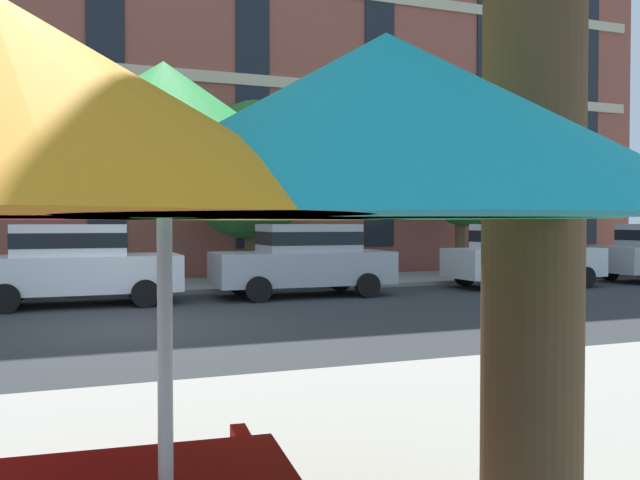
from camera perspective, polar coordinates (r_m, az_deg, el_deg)
name	(u,v)px	position (r m, az deg, el deg)	size (l,w,h in m)	color
ground_plane	(132,329)	(11.78, -16.05, -7.41)	(120.00, 120.00, 0.00)	#2D3033
sidewalk_far	(111,288)	(18.51, -17.69, -4.01)	(56.00, 3.60, 0.12)	gray
apartment_building	(98,61)	(27.32, -18.70, 14.50)	(40.49, 12.08, 16.00)	#934C3D
sedan_white	(74,262)	(15.33, -20.56, -1.82)	(4.40, 1.98, 1.78)	silver
sedan_silver	(304,258)	(16.23, -1.36, -1.55)	(4.40, 1.98, 1.78)	#A8AAB2
sedan_white_midblock	(522,253)	(19.36, 17.16, -1.13)	(4.40, 1.98, 1.78)	silver
street_tree_middle	(253,172)	(19.12, -5.86, 5.86)	(3.72, 3.51, 5.35)	brown
street_tree_right	(460,181)	(22.05, 12.05, 5.06)	(2.85, 2.48, 4.61)	brown
patio_umbrella	(164,149)	(2.64, -13.41, 7.73)	(3.89, 3.61, 2.44)	silver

